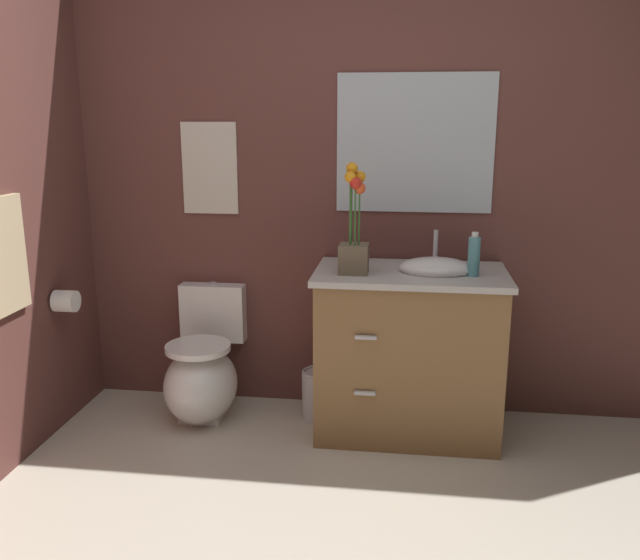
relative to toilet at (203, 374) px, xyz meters
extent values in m
cube|color=brown|center=(0.94, 0.30, 1.01)|extent=(4.49, 0.05, 2.50)
ellipsoid|color=white|center=(0.00, -0.05, -0.04)|extent=(0.38, 0.48, 0.40)
cube|color=white|center=(0.00, 0.00, -0.15)|extent=(0.22, 0.26, 0.18)
cube|color=white|center=(0.00, 0.24, 0.28)|extent=(0.36, 0.13, 0.32)
cylinder|color=white|center=(0.00, -0.07, 0.17)|extent=(0.34, 0.34, 0.03)
cylinder|color=#B7B7BC|center=(0.00, 0.24, 0.44)|extent=(0.04, 0.04, 0.02)
cube|color=brown|center=(1.09, -0.03, 0.17)|extent=(0.90, 0.52, 0.82)
cube|color=#BCB7B2|center=(1.09, -0.03, 0.59)|extent=(0.94, 0.56, 0.03)
ellipsoid|color=white|center=(1.21, -0.03, 0.63)|extent=(0.36, 0.26, 0.10)
cylinder|color=#B7B7BC|center=(1.21, 0.13, 0.70)|extent=(0.02, 0.02, 0.18)
cube|color=#B7B7BC|center=(0.89, -0.30, 0.35)|extent=(0.10, 0.02, 0.02)
cube|color=#B7B7BC|center=(0.89, -0.30, 0.07)|extent=(0.10, 0.02, 0.02)
cube|color=brown|center=(0.81, -0.10, 0.68)|extent=(0.14, 0.14, 0.14)
cylinder|color=#386B2D|center=(0.83, -0.11, 0.88)|extent=(0.01, 0.01, 0.27)
sphere|color=#EA4C23|center=(0.83, -0.11, 1.02)|extent=(0.06, 0.06, 0.06)
cylinder|color=#386B2D|center=(0.83, -0.06, 0.90)|extent=(0.01, 0.01, 0.32)
sphere|color=orange|center=(0.83, -0.06, 1.06)|extent=(0.06, 0.06, 0.06)
cylinder|color=#386B2D|center=(0.80, -0.08, 0.93)|extent=(0.01, 0.01, 0.36)
sphere|color=orange|center=(0.80, -0.08, 1.11)|extent=(0.06, 0.06, 0.06)
cylinder|color=#386B2D|center=(0.79, -0.12, 0.91)|extent=(0.01, 0.01, 0.32)
sphere|color=orange|center=(0.79, -0.12, 1.07)|extent=(0.06, 0.06, 0.06)
cylinder|color=#386B2D|center=(0.82, -0.13, 0.89)|extent=(0.01, 0.01, 0.30)
sphere|color=red|center=(0.82, -0.13, 1.04)|extent=(0.06, 0.06, 0.06)
cylinder|color=teal|center=(1.38, -0.09, 0.70)|extent=(0.06, 0.06, 0.19)
cylinder|color=silver|center=(1.38, -0.09, 0.80)|extent=(0.03, 0.03, 0.02)
cylinder|color=#B7B7BC|center=(0.62, 0.06, -0.11)|extent=(0.18, 0.18, 0.26)
torus|color=#B7B7BC|center=(0.62, 0.06, 0.02)|extent=(0.18, 0.18, 0.01)
cube|color=beige|center=(0.00, 0.27, 1.07)|extent=(0.30, 0.01, 0.49)
cube|color=#B2BCC6|center=(1.09, 0.27, 1.21)|extent=(0.80, 0.01, 0.70)
cube|color=tan|center=(-0.69, -0.57, 0.75)|extent=(0.03, 0.28, 0.52)
cylinder|color=white|center=(-0.64, -0.20, 0.44)|extent=(0.11, 0.11, 0.11)
camera|label=1|loc=(1.06, -3.22, 1.34)|focal=37.23mm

